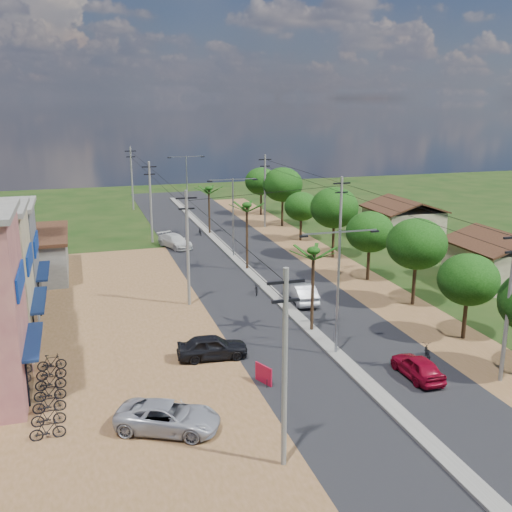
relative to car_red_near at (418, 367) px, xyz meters
The scene contains 38 objects.
ground 5.37m from the car_red_near, 126.33° to the left, with size 160.00×160.00×0.00m, color black.
road 19.56m from the car_red_near, 99.29° to the left, with size 12.00×110.00×0.04m, color black.
median 22.52m from the car_red_near, 98.06° to the left, with size 1.00×90.00×0.18m, color #605E56.
dirt_lot_west 21.94m from the car_red_near, 145.90° to the left, with size 18.00×46.00×0.04m, color brown.
dirt_shoulder_east 20.03m from the car_red_near, 74.52° to the left, with size 5.00×90.00×0.03m, color brown.
low_shed 37.22m from the car_red_near, 130.49° to the left, with size 10.40×10.40×3.95m.
house_east_near 22.16m from the car_red_near, 40.32° to the left, with size 7.60×7.50×4.60m.
house_east_far 36.93m from the car_red_near, 61.08° to the left, with size 7.60×7.50×4.60m.
tree_east_b 8.25m from the car_red_near, 34.94° to the left, with size 4.00×4.00×5.83m.
tree_east_c 13.71m from the car_red_near, 59.91° to the left, with size 4.60×4.60×6.83m.
tree_east_d 19.67m from the car_red_near, 71.15° to the left, with size 4.20×4.20×6.13m.
tree_east_e 27.43m from the car_red_near, 76.23° to the left, with size 4.80×4.80×7.14m.
tree_east_f 34.97m from the car_red_near, 80.00° to the left, with size 3.80×3.80×5.52m.
tree_east_g 43.05m from the car_red_near, 81.07° to the left, with size 5.00×5.00×7.38m.
tree_east_h 50.85m from the car_red_near, 82.81° to the left, with size 4.40×4.40×6.52m.
palm_median_near 10.12m from the car_red_near, 110.84° to the left, with size 2.00×2.00×6.15m.
palm_median_mid 25.05m from the car_red_near, 97.40° to the left, with size 2.00×2.00×6.55m.
palm_median_far 40.68m from the car_red_near, 94.48° to the left, with size 2.00×2.00×5.85m.
streetlight_near 6.73m from the car_red_near, 126.33° to the left, with size 5.10×0.18×8.00m.
streetlight_mid 29.75m from the car_red_near, 96.15° to the left, with size 5.10×0.18×8.00m.
streetlight_far 54.54m from the car_red_near, 93.33° to the left, with size 5.10×0.18×8.00m.
utility_pole_w_a 12.35m from the car_red_near, 150.66° to the right, with size 1.60×0.24×9.00m.
utility_pole_w_b 19.63m from the car_red_near, 121.94° to the left, with size 1.60×0.24×9.00m.
utility_pole_w_c 39.83m from the car_red_near, 104.85° to the left, with size 1.60×0.24×9.00m.
utility_pole_w_d 60.29m from the car_red_near, 99.72° to the left, with size 1.60×0.24×9.00m.
utility_pole_e_a 6.20m from the car_red_near, 21.46° to the right, with size 1.60×0.24×9.00m.
utility_pole_e_b 21.15m from the car_red_near, 77.92° to the left, with size 1.60×0.24×9.00m.
utility_pole_e_c 42.71m from the car_red_near, 84.14° to the left, with size 1.60×0.24×9.00m.
car_red_near is the anchor object (origin of this frame).
car_silver_mid 14.38m from the car_red_near, 96.04° to the left, with size 1.59×4.57×1.51m, color #A2A4AA.
car_white_far 35.92m from the car_red_near, 103.12° to the left, with size 1.97×4.86×1.41m, color #BBBBB6.
car_parked_silver 14.63m from the car_red_near, behind, with size 2.33×5.04×1.40m, color #A2A4AA.
car_parked_dark 12.25m from the car_red_near, 150.44° to the left, with size 1.75×4.34×1.48m, color black.
moto_rider_east 3.00m from the car_red_near, 46.91° to the left, with size 0.56×1.59×0.84m, color black.
moto_rider_west_a 17.87m from the car_red_near, 104.11° to the left, with size 0.58×1.67×0.88m, color black.
moto_rider_west_b 40.24m from the car_red_near, 96.21° to the left, with size 0.43×1.52×0.91m, color black.
roadside_sign 8.86m from the car_red_near, 167.62° to the left, with size 0.61×1.28×1.13m.
parked_scooter_row 20.37m from the car_red_near, behind, with size 1.69×8.36×1.00m.
Camera 1 is at (-14.87, -31.72, 15.57)m, focal length 42.00 mm.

